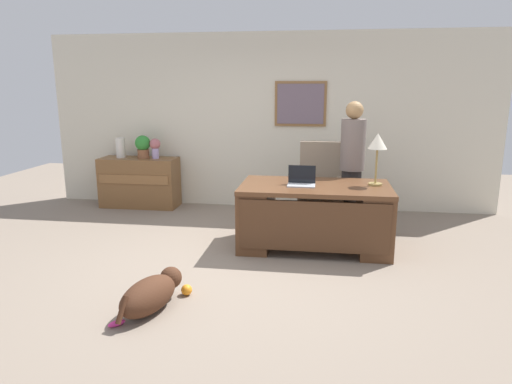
# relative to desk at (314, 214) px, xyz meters

# --- Properties ---
(ground_plane) EXTENTS (12.00, 12.00, 0.00)m
(ground_plane) POSITION_rel_desk_xyz_m (-0.79, -0.69, -0.41)
(ground_plane) COLOR gray
(back_wall) EXTENTS (7.00, 0.16, 2.70)m
(back_wall) POSITION_rel_desk_xyz_m (-0.79, 1.91, 0.94)
(back_wall) COLOR beige
(back_wall) RESTS_ON ground_plane
(desk) EXTENTS (1.75, 0.98, 0.76)m
(desk) POSITION_rel_desk_xyz_m (0.00, 0.00, 0.00)
(desk) COLOR brown
(desk) RESTS_ON ground_plane
(credenza) EXTENTS (1.22, 0.50, 0.79)m
(credenza) POSITION_rel_desk_xyz_m (-2.82, 1.56, -0.02)
(credenza) COLOR brown
(credenza) RESTS_ON ground_plane
(armchair) EXTENTS (0.60, 0.59, 1.15)m
(armchair) POSITION_rel_desk_xyz_m (0.06, 0.96, 0.09)
(armchair) COLOR gray
(armchair) RESTS_ON ground_plane
(person_standing) EXTENTS (0.32, 0.32, 1.71)m
(person_standing) POSITION_rel_desk_xyz_m (0.46, 0.78, 0.47)
(person_standing) COLOR #262323
(person_standing) RESTS_ON ground_plane
(dog_lying) EXTENTS (0.48, 0.79, 0.30)m
(dog_lying) POSITION_rel_desk_xyz_m (-1.35, -1.81, -0.26)
(dog_lying) COLOR #472819
(dog_lying) RESTS_ON ground_plane
(laptop) EXTENTS (0.32, 0.22, 0.22)m
(laptop) POSITION_rel_desk_xyz_m (-0.16, -0.00, 0.40)
(laptop) COLOR #B2B5BA
(laptop) RESTS_ON desk
(desk_lamp) EXTENTS (0.22, 0.22, 0.61)m
(desk_lamp) POSITION_rel_desk_xyz_m (0.69, 0.12, 0.83)
(desk_lamp) COLOR #9E8447
(desk_lamp) RESTS_ON desk
(vase_with_flowers) EXTENTS (0.17, 0.17, 0.32)m
(vase_with_flowers) POSITION_rel_desk_xyz_m (-2.53, 1.56, 0.56)
(vase_with_flowers) COLOR #B3A0D5
(vase_with_flowers) RESTS_ON credenza
(vase_empty) EXTENTS (0.14, 0.14, 0.32)m
(vase_empty) POSITION_rel_desk_xyz_m (-3.10, 1.56, 0.53)
(vase_empty) COLOR silver
(vase_empty) RESTS_ON credenza
(potted_plant) EXTENTS (0.24, 0.24, 0.36)m
(potted_plant) POSITION_rel_desk_xyz_m (-2.73, 1.56, 0.57)
(potted_plant) COLOR brown
(potted_plant) RESTS_ON credenza
(dog_toy_ball) EXTENTS (0.10, 0.10, 0.10)m
(dog_toy_ball) POSITION_rel_desk_xyz_m (-1.14, -1.48, -0.36)
(dog_toy_ball) COLOR orange
(dog_toy_ball) RESTS_ON ground_plane
(dog_toy_bone) EXTENTS (0.14, 0.14, 0.05)m
(dog_toy_bone) POSITION_rel_desk_xyz_m (-1.53, -2.11, -0.39)
(dog_toy_bone) COLOR #D8338C
(dog_toy_bone) RESTS_ON ground_plane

